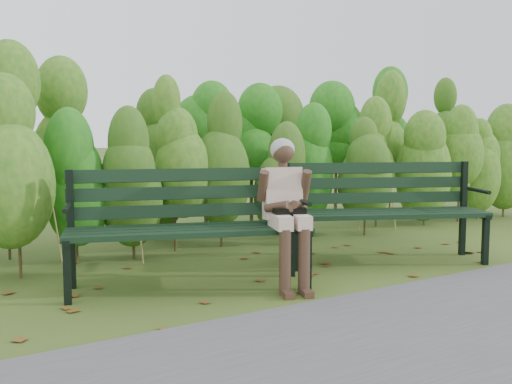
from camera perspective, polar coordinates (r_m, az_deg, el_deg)
ground at (r=5.72m, az=1.89°, el=-7.80°), size 80.00×80.00×0.00m
footpath at (r=4.16m, az=19.65°, el=-13.39°), size 60.00×2.50×0.01m
hedge_band at (r=7.17m, az=-6.49°, el=5.10°), size 11.04×1.67×2.42m
leaf_litter at (r=5.56m, az=0.73°, el=-8.16°), size 5.94×2.26×0.01m
bench_left at (r=5.21m, az=-6.55°, el=-2.44°), size 2.15×1.31×1.02m
bench_right at (r=6.34m, az=11.83°, el=-1.04°), size 2.13×1.45×1.02m
seated_woman at (r=5.15m, az=2.88°, el=-0.84°), size 0.53×0.73×1.29m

